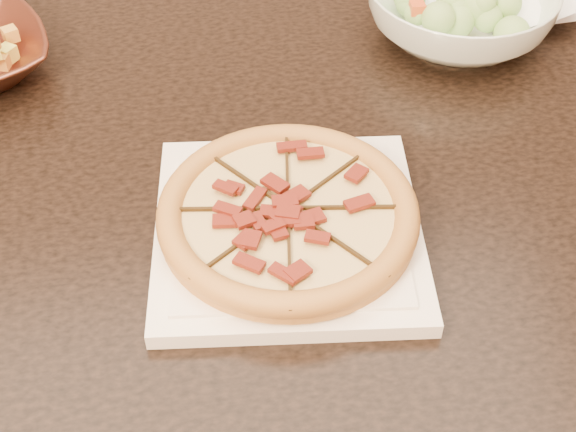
% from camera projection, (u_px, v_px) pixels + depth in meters
% --- Properties ---
extents(floor, '(4.00, 4.00, 0.02)m').
position_uv_depth(floor, '(258.00, 364.00, 1.61)').
color(floor, black).
rests_on(floor, ground).
extents(dining_table, '(1.35, 0.88, 0.75)m').
position_uv_depth(dining_table, '(168.00, 206.00, 1.00)').
color(dining_table, black).
rests_on(dining_table, floor).
extents(plate, '(0.29, 0.29, 0.02)m').
position_uv_depth(plate, '(288.00, 230.00, 0.80)').
color(plate, white).
rests_on(plate, dining_table).
extents(pizza, '(0.26, 0.26, 0.03)m').
position_uv_depth(pizza, '(288.00, 213.00, 0.79)').
color(pizza, '#C7873C').
rests_on(pizza, plate).
extents(salad_bowl, '(0.26, 0.26, 0.08)m').
position_uv_depth(salad_bowl, '(460.00, 12.00, 1.04)').
color(salad_bowl, white).
rests_on(salad_bowl, dining_table).
extents(cling_film, '(0.19, 0.17, 0.05)m').
position_uv_depth(cling_film, '(532.00, 1.00, 1.09)').
color(cling_film, white).
rests_on(cling_film, dining_table).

